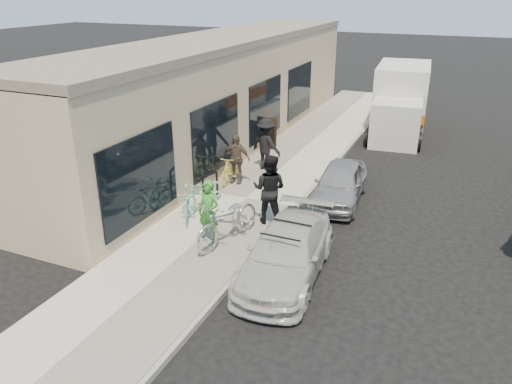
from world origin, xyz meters
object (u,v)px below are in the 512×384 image
(tandem_bike, at_px, (228,220))
(bystander_a, at_px, (266,144))
(cruiser_bike_c, at_px, (231,168))
(cruiser_bike_b, at_px, (203,193))
(bystander_b, at_px, (236,159))
(sandwich_board, at_px, (267,134))
(bike_rack, at_px, (210,185))
(moving_truck, at_px, (400,103))
(man_standing, at_px, (269,189))
(cruiser_bike_a, at_px, (186,203))
(woman_rider, at_px, (209,212))
(sedan_white, at_px, (287,253))
(sedan_silver, at_px, (340,184))

(tandem_bike, relative_size, bystander_a, 1.25)
(cruiser_bike_c, distance_m, bystander_a, 1.67)
(cruiser_bike_b, bearing_deg, bystander_b, 96.37)
(bystander_a, bearing_deg, sandwich_board, -50.93)
(bike_rack, bearing_deg, moving_truck, 70.68)
(tandem_bike, height_order, man_standing, man_standing)
(tandem_bike, height_order, bystander_a, bystander_a)
(cruiser_bike_a, bearing_deg, tandem_bike, -53.32)
(cruiser_bike_a, bearing_deg, moving_truck, 43.50)
(moving_truck, bearing_deg, cruiser_bike_c, -119.03)
(man_standing, height_order, cruiser_bike_a, man_standing)
(cruiser_bike_c, bearing_deg, bike_rack, -89.20)
(woman_rider, xyz_separation_m, cruiser_bike_b, (-1.11, 1.65, -0.33))
(sedan_white, height_order, bystander_b, bystander_b)
(sandwich_board, height_order, cruiser_bike_b, sandwich_board)
(sandwich_board, relative_size, cruiser_bike_a, 0.76)
(bystander_a, bearing_deg, man_standing, 131.37)
(sandwich_board, relative_size, woman_rider, 0.71)
(sedan_white, height_order, cruiser_bike_a, sedan_white)
(sedan_silver, xyz_separation_m, moving_truck, (0.35, 8.63, 0.67))
(sandwich_board, height_order, bystander_b, bystander_b)
(cruiser_bike_c, bearing_deg, cruiser_bike_a, -92.98)
(bike_rack, xyz_separation_m, cruiser_bike_c, (-0.19, 1.70, -0.08))
(bike_rack, height_order, cruiser_bike_a, cruiser_bike_a)
(cruiser_bike_b, bearing_deg, woman_rider, -50.27)
(sandwich_board, bearing_deg, cruiser_bike_a, -104.87)
(moving_truck, relative_size, woman_rider, 3.67)
(sedan_silver, relative_size, cruiser_bike_b, 1.87)
(sandwich_board, bearing_deg, sedan_silver, -60.97)
(sedan_white, bearing_deg, man_standing, 116.54)
(moving_truck, distance_m, bystander_a, 8.00)
(bike_rack, xyz_separation_m, man_standing, (2.05, -0.53, 0.41))
(sedan_white, distance_m, woman_rider, 2.27)
(bike_rack, distance_m, tandem_bike, 2.51)
(bike_rack, relative_size, bystander_b, 0.55)
(cruiser_bike_a, distance_m, bystander_a, 4.47)
(bike_rack, relative_size, woman_rider, 0.55)
(woman_rider, height_order, man_standing, man_standing)
(bike_rack, distance_m, bystander_b, 1.72)
(man_standing, xyz_separation_m, bystander_b, (-2.04, 2.23, -0.14))
(bike_rack, distance_m, moving_truck, 11.14)
(sedan_white, distance_m, man_standing, 2.49)
(sandwich_board, bearing_deg, bystander_a, -86.69)
(sedan_silver, bearing_deg, cruiser_bike_a, -141.83)
(cruiser_bike_c, bearing_deg, sedan_silver, -2.81)
(sandwich_board, relative_size, bystander_b, 0.71)
(sedan_silver, distance_m, tandem_bike, 4.22)
(bike_rack, bearing_deg, cruiser_bike_b, -86.74)
(bike_rack, relative_size, sedan_silver, 0.26)
(cruiser_bike_a, bearing_deg, cruiser_bike_b, 54.53)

